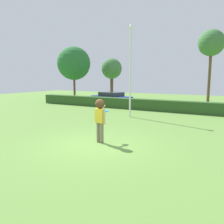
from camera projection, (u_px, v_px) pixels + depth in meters
name	position (u px, v px, depth m)	size (l,w,h in m)	color
ground_plane	(96.00, 145.00, 9.08)	(60.00, 60.00, 0.00)	#628D3D
person	(100.00, 114.00, 9.23)	(0.56, 0.81, 1.81)	#776C53
frisbee	(106.00, 111.00, 9.72)	(0.26, 0.25, 0.08)	#268CE5
lamppost	(130.00, 67.00, 15.08)	(0.24, 0.24, 6.08)	silver
hedge_row	(169.00, 106.00, 17.95)	(26.07, 0.90, 0.90)	#2C5022
parked_car_blue	(111.00, 98.00, 22.83)	(4.46, 2.53, 1.25)	#263FA5
oak_tree	(112.00, 69.00, 30.07)	(2.70, 2.70, 5.24)	brown
birch_tree	(211.00, 44.00, 23.32)	(2.69, 2.69, 7.59)	brown
maple_tree	(74.00, 63.00, 27.84)	(4.07, 4.07, 6.47)	brown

